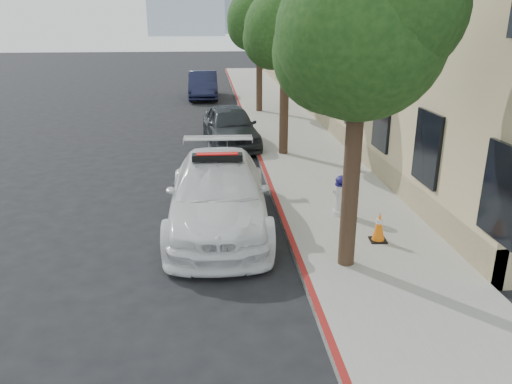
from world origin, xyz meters
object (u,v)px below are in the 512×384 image
Objects in this scene: parked_car_mid at (230,126)px; fire_hydrant at (341,196)px; police_car at (218,193)px; traffic_cone at (379,227)px; parked_car_far at (203,85)px.

fire_hydrant is (2.21, -7.38, -0.12)m from parked_car_mid.
police_car reaches higher than fire_hydrant.
traffic_cone is (2.62, -8.86, -0.27)m from parked_car_mid.
parked_car_far is at bearing 100.20° from traffic_cone.
parked_car_mid is 7.70m from fire_hydrant.
parked_car_mid reaches higher than fire_hydrant.
traffic_cone is at bearing -59.21° from fire_hydrant.
parked_car_far is 19.12m from fire_hydrant.
fire_hydrant is at bearing 2.24° from police_car.
parked_car_mid is at bearing 86.79° from police_car.
police_car is 8.49× the size of traffic_cone.
parked_car_mid is at bearing 121.94° from fire_hydrant.
fire_hydrant reaches higher than traffic_cone.
police_car is 5.72× the size of fire_hydrant.
parked_car_mid is 0.93× the size of parked_car_far.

